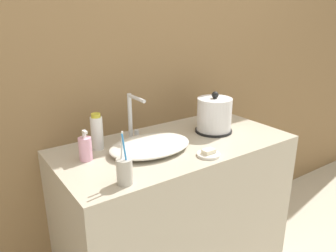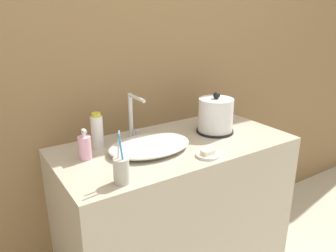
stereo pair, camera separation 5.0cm
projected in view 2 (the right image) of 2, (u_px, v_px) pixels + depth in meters
wall_back at (143, 41)px, 1.74m from camera, size 6.00×0.04×2.60m
vanity_counter at (175, 213)px, 1.78m from camera, size 1.19×0.59×0.82m
sink_basin at (150, 145)px, 1.55m from camera, size 0.41×0.29×0.05m
faucet at (133, 114)px, 1.66m from camera, size 0.06×0.16×0.24m
electric_kettle at (216, 117)px, 1.77m from camera, size 0.20×0.20×0.23m
toothbrush_cup at (121, 170)px, 1.24m from camera, size 0.06×0.06×0.21m
lotion_bottle at (85, 147)px, 1.45m from camera, size 0.06×0.06×0.14m
shampoo_bottle at (97, 131)px, 1.56m from camera, size 0.06×0.06×0.18m
soap_dish at (208, 154)px, 1.49m from camera, size 0.11×0.11×0.03m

